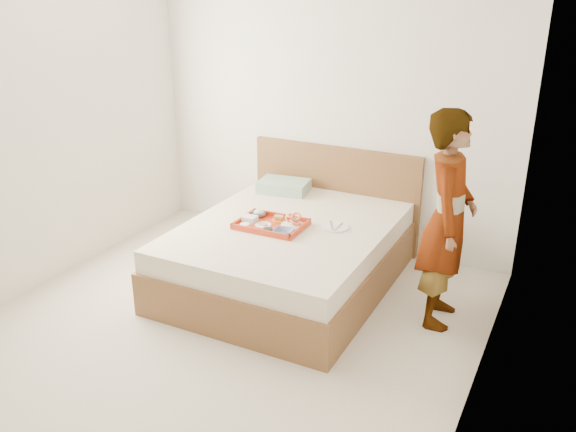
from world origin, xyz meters
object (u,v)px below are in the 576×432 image
(tray, at_px, (271,224))
(dinner_plate, at_px, (335,227))
(bed, at_px, (288,254))
(person, at_px, (448,220))

(tray, height_order, dinner_plate, tray)
(tray, relative_size, dinner_plate, 2.42)
(bed, relative_size, tray, 3.74)
(tray, height_order, person, person)
(bed, bearing_deg, dinner_plate, 17.36)
(bed, xyz_separation_m, dinner_plate, (0.36, 0.11, 0.27))
(tray, distance_m, dinner_plate, 0.51)
(person, bearing_deg, dinner_plate, 77.40)
(dinner_plate, distance_m, person, 0.94)
(bed, height_order, person, person)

